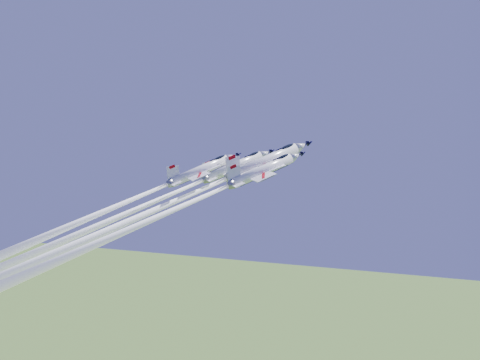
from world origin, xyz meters
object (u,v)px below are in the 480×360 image
(jet_left, at_px, (144,206))
(jet_slot, at_px, (126,202))
(jet_lead, at_px, (145,214))
(jet_right, at_px, (172,211))

(jet_left, distance_m, jet_slot, 8.52)
(jet_lead, xyz_separation_m, jet_left, (-4.38, 7.76, 0.18))
(jet_lead, bearing_deg, jet_left, 170.79)
(jet_slot, bearing_deg, jet_left, 148.44)
(jet_lead, distance_m, jet_right, 6.92)
(jet_left, bearing_deg, jet_lead, -9.21)
(jet_lead, height_order, jet_slot, jet_lead)
(jet_right, height_order, jet_slot, jet_right)
(jet_lead, height_order, jet_left, jet_lead)
(jet_lead, height_order, jet_right, jet_lead)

